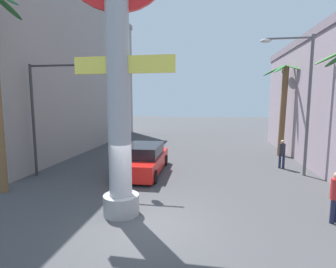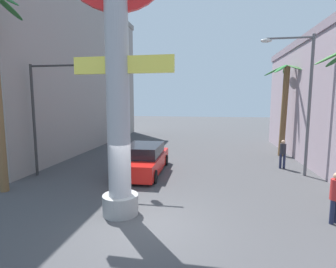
{
  "view_description": "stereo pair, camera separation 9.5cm",
  "coord_description": "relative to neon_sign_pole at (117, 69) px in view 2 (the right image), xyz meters",
  "views": [
    {
      "loc": [
        1.93,
        -7.8,
        3.97
      ],
      "look_at": [
        0.0,
        4.81,
        2.34
      ],
      "focal_mm": 28.0,
      "sensor_mm": 36.0,
      "label": 1
    },
    {
      "loc": [
        2.02,
        -7.79,
        3.97
      ],
      "look_at": [
        0.0,
        4.81,
        2.34
      ],
      "focal_mm": 28.0,
      "sensor_mm": 36.0,
      "label": 2
    }
  ],
  "objects": [
    {
      "name": "ground_plane",
      "position": [
        1.02,
        9.35,
        -5.01
      ],
      "size": [
        95.21,
        95.21,
        0.0
      ],
      "primitive_type": "plane",
      "color": "#424244"
    },
    {
      "name": "pedestrian_far_left",
      "position": [
        -4.97,
        13.55,
        -4.07
      ],
      "size": [
        0.48,
        0.48,
        1.63
      ],
      "color": "#3F3833",
      "rests_on": "ground"
    },
    {
      "name": "street_lamp",
      "position": [
        7.68,
        6.11,
        -0.61
      ],
      "size": [
        2.63,
        0.28,
        7.27
      ],
      "color": "#59595E",
      "rests_on": "ground"
    },
    {
      "name": "pedestrian_by_sign",
      "position": [
        7.08,
        0.41,
        -4.03
      ],
      "size": [
        0.47,
        0.47,
        1.69
      ],
      "color": "#1E233F",
      "rests_on": "ground"
    },
    {
      "name": "building_left",
      "position": [
        -10.78,
        13.01,
        1.48
      ],
      "size": [
        8.85,
        21.49,
        12.96
      ],
      "color": "gray",
      "rests_on": "ground"
    },
    {
      "name": "neon_sign_pole",
      "position": [
        0.0,
        0.0,
        0.0
      ],
      "size": [
        3.75,
        1.24,
        10.55
      ],
      "color": "#9E9EA3",
      "rests_on": "ground"
    },
    {
      "name": "palm_tree_far_left",
      "position": [
        -6.41,
        18.03,
        -0.11
      ],
      "size": [
        2.86,
        2.81,
        7.64
      ],
      "color": "brown",
      "rests_on": "ground"
    },
    {
      "name": "palm_tree_mid_right",
      "position": [
        8.23,
        11.23,
        -1.1
      ],
      "size": [
        3.08,
        3.13,
        6.5
      ],
      "color": "brown",
      "rests_on": "ground"
    },
    {
      "name": "traffic_light_mast",
      "position": [
        -4.21,
        3.93,
        -0.85
      ],
      "size": [
        5.84,
        0.32,
        5.81
      ],
      "color": "#333333",
      "rests_on": "ground"
    },
    {
      "name": "pedestrian_mid_right",
      "position": [
        7.29,
        7.45,
        -4.02
      ],
      "size": [
        0.41,
        0.41,
        1.69
      ],
      "color": "#1E233F",
      "rests_on": "ground"
    },
    {
      "name": "car_lead",
      "position": [
        -0.53,
        5.36,
        -4.27
      ],
      "size": [
        2.18,
        5.18,
        1.56
      ],
      "color": "black",
      "rests_on": "ground"
    }
  ]
}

